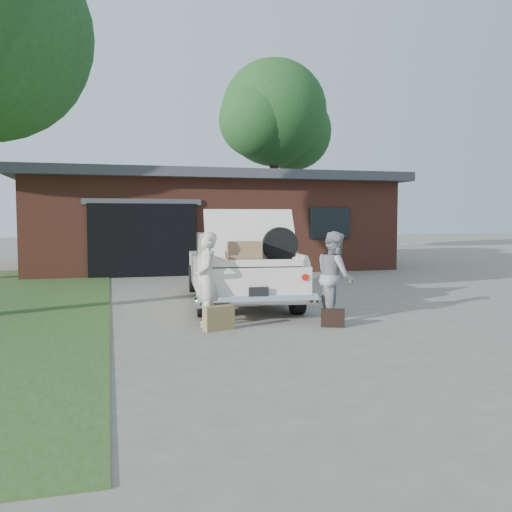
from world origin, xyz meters
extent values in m
plane|color=gray|center=(0.00, 0.00, 0.00)|extent=(90.00, 90.00, 0.00)
cube|color=brown|center=(1.00, 11.50, 1.50)|extent=(12.00, 7.00, 3.00)
cube|color=#4C4C51|center=(1.00, 11.50, 3.15)|extent=(12.80, 7.80, 0.30)
cube|color=black|center=(-1.50, 8.05, 1.10)|extent=(3.20, 0.30, 2.20)
cube|color=#4C4C51|center=(-1.50, 7.98, 2.25)|extent=(3.50, 0.12, 0.18)
cube|color=black|center=(4.50, 7.98, 1.60)|extent=(1.40, 0.08, 1.00)
cylinder|color=#38281E|center=(5.58, 17.73, 2.81)|extent=(0.44, 0.44, 5.61)
sphere|color=#265924|center=(5.58, 17.73, 7.02)|extent=(5.29, 5.29, 5.29)
sphere|color=#265924|center=(6.77, 18.26, 6.22)|extent=(3.97, 3.97, 3.97)
sphere|color=#265924|center=(4.52, 17.07, 6.52)|extent=(3.70, 3.70, 3.70)
cube|color=white|center=(0.15, 2.56, 0.61)|extent=(2.35, 5.07, 0.64)
cube|color=#B6B4A0|center=(0.18, 2.85, 1.18)|extent=(1.81, 2.12, 0.51)
cube|color=black|center=(0.28, 3.78, 1.16)|extent=(1.52, 0.23, 0.43)
cube|color=black|center=(0.09, 1.93, 1.16)|extent=(1.52, 0.23, 0.43)
cylinder|color=black|center=(-0.88, 0.99, 0.32)|extent=(0.28, 0.67, 0.65)
cylinder|color=black|center=(0.84, 0.81, 0.32)|extent=(0.28, 0.67, 0.65)
cylinder|color=black|center=(-0.54, 4.31, 0.32)|extent=(0.28, 0.67, 0.65)
cylinder|color=black|center=(1.18, 4.14, 0.32)|extent=(0.28, 0.67, 0.65)
cylinder|color=silver|center=(-0.10, 0.07, 0.39)|extent=(2.02, 0.38, 0.18)
cylinder|color=#A5140F|center=(-0.90, 0.22, 0.77)|extent=(0.13, 0.11, 0.12)
cylinder|color=#A5140F|center=(0.71, 0.06, 0.77)|extent=(0.13, 0.11, 0.12)
cube|color=black|center=(-0.10, 0.05, 0.54)|extent=(0.33, 0.05, 0.17)
cube|color=black|center=(-0.04, 0.71, 0.95)|extent=(1.62, 1.23, 0.04)
cube|color=white|center=(-0.82, 0.78, 1.05)|extent=(0.17, 1.08, 0.18)
cube|color=white|center=(0.75, 0.63, 1.05)|extent=(0.17, 1.08, 0.18)
cube|color=white|center=(-0.09, 0.17, 1.01)|extent=(1.57, 0.22, 0.12)
cube|color=white|center=(-0.01, 0.93, 1.44)|extent=(1.71, 0.82, 0.97)
cube|color=#503522|center=(-0.18, 0.88, 1.08)|extent=(0.69, 0.48, 0.21)
cube|color=#9D7350|center=(-0.25, 0.44, 1.17)|extent=(0.60, 0.42, 0.39)
cube|color=black|center=(0.06, 0.88, 1.05)|extent=(0.52, 0.37, 0.15)
cylinder|color=black|center=(0.45, 0.61, 1.29)|extent=(0.65, 0.22, 0.63)
imported|color=beige|center=(-0.95, 0.17, 0.77)|extent=(0.40, 0.58, 1.54)
imported|color=gray|center=(1.24, 0.00, 0.77)|extent=(0.69, 0.83, 1.55)
cube|color=#967E4C|center=(-0.84, -0.25, 0.19)|extent=(0.52, 0.30, 0.38)
cube|color=black|center=(1.00, -0.49, 0.15)|extent=(0.40, 0.26, 0.29)
camera|label=1|loc=(-2.48, -8.53, 1.76)|focal=38.00mm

